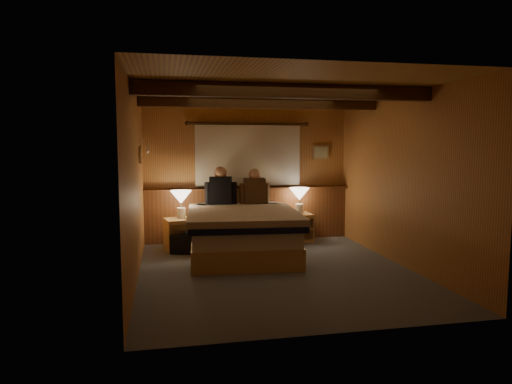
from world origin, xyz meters
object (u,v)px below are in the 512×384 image
object	(u,v)px
bed	(242,232)
person_left	(221,189)
nightstand_right	(298,227)
duffel_bag	(188,243)
person_right	(255,189)
lamp_left	(181,199)
nightstand_left	(180,234)
lamp_right	(299,196)

from	to	relation	value
bed	person_left	bearing A→B (deg)	110.93
nightstand_right	duffel_bag	size ratio (longest dim) A/B	0.89
person_right	lamp_left	bearing A→B (deg)	-176.22
bed	nightstand_left	world-z (taller)	bed
duffel_bag	nightstand_right	bearing A→B (deg)	31.61
nightstand_left	person_left	world-z (taller)	person_left
lamp_left	lamp_right	xyz separation A→B (m)	(2.04, 0.20, -0.01)
person_left	person_right	bearing A→B (deg)	5.25
bed	lamp_right	world-z (taller)	lamp_right
person_right	duffel_bag	size ratio (longest dim) A/B	1.11
duffel_bag	person_right	bearing A→B (deg)	35.07
bed	lamp_right	bearing A→B (deg)	40.63
nightstand_left	person_left	distance (m)	1.00
nightstand_left	lamp_right	size ratio (longest dim) A/B	1.19
bed	nightstand_right	world-z (taller)	bed
nightstand_right	person_left	xyz separation A→B (m)	(-1.37, -0.07, 0.72)
nightstand_right	person_left	world-z (taller)	person_left
bed	nightstand_right	size ratio (longest dim) A/B	4.45
nightstand_left	lamp_right	xyz separation A→B (m)	(2.06, 0.25, 0.55)
bed	lamp_left	world-z (taller)	lamp_left
nightstand_right	lamp_right	distance (m)	0.56
lamp_left	lamp_right	distance (m)	2.05
lamp_right	duffel_bag	bearing A→B (deg)	-166.70
lamp_right	duffel_bag	distance (m)	2.12
lamp_left	person_left	xyz separation A→B (m)	(0.66, 0.14, 0.14)
bed	lamp_left	distance (m)	1.19
lamp_left	nightstand_left	bearing A→B (deg)	-113.11
lamp_left	lamp_right	bearing A→B (deg)	5.59
nightstand_right	duffel_bag	xyz separation A→B (m)	(-1.95, -0.48, -0.09)
lamp_right	person_left	distance (m)	1.39
nightstand_left	person_left	bearing A→B (deg)	3.36
person_left	person_right	xyz separation A→B (m)	(0.56, -0.05, -0.02)
nightstand_left	nightstand_right	size ratio (longest dim) A/B	1.10
duffel_bag	lamp_left	bearing A→B (deg)	125.19
bed	nightstand_left	xyz separation A→B (m)	(-0.91, 0.59, -0.11)
person_right	person_left	bearing A→B (deg)	174.51
nightstand_right	duffel_bag	world-z (taller)	nightstand_right
nightstand_left	person_right	bearing A→B (deg)	-5.73
nightstand_right	lamp_right	size ratio (longest dim) A/B	1.08
nightstand_left	duffel_bag	bearing A→B (deg)	-76.69
lamp_left	duffel_bag	xyz separation A→B (m)	(0.08, -0.26, -0.67)
bed	person_left	world-z (taller)	person_left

